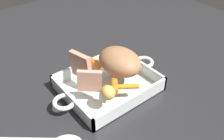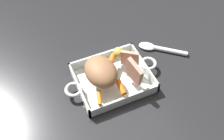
% 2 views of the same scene
% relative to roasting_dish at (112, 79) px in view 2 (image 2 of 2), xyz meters
% --- Properties ---
extents(ground_plane, '(1.69, 1.69, 0.00)m').
position_rel_roasting_dish_xyz_m(ground_plane, '(0.00, 0.00, -0.02)').
color(ground_plane, '#232326').
extents(roasting_dish, '(0.38, 0.24, 0.05)m').
position_rel_roasting_dish_xyz_m(roasting_dish, '(0.00, 0.00, 0.00)').
color(roasting_dish, silver).
rests_on(roasting_dish, ground_plane).
extents(pork_roast, '(0.13, 0.16, 0.08)m').
position_rel_roasting_dish_xyz_m(pork_roast, '(-0.05, -0.00, 0.07)').
color(pork_roast, '#9B6945').
rests_on(pork_roast, roasting_dish).
extents(roast_slice_outer, '(0.07, 0.06, 0.07)m').
position_rel_roasting_dish_xyz_m(roast_slice_outer, '(0.08, 0.02, 0.07)').
color(roast_slice_outer, tan).
rests_on(roast_slice_outer, roasting_dish).
extents(roast_slice_thick, '(0.03, 0.09, 0.09)m').
position_rel_roasting_dish_xyz_m(roast_slice_thick, '(0.06, -0.05, 0.07)').
color(roast_slice_thick, tan).
rests_on(roast_slice_thick, roasting_dish).
extents(baby_carrot_southeast, '(0.06, 0.06, 0.03)m').
position_rel_roasting_dish_xyz_m(baby_carrot_southeast, '(0.02, 0.05, 0.04)').
color(baby_carrot_southeast, orange).
rests_on(baby_carrot_southeast, roasting_dish).
extents(baby_carrot_center_left, '(0.03, 0.06, 0.01)m').
position_rel_roasting_dish_xyz_m(baby_carrot_center_left, '(-0.09, -0.08, 0.04)').
color(baby_carrot_center_left, orange).
rests_on(baby_carrot_center_left, roasting_dish).
extents(baby_carrot_short, '(0.02, 0.06, 0.03)m').
position_rel_roasting_dish_xyz_m(baby_carrot_short, '(-0.00, -0.08, 0.04)').
color(baby_carrot_short, orange).
rests_on(baby_carrot_short, roasting_dish).
extents(baby_carrot_southwest, '(0.06, 0.05, 0.02)m').
position_rel_roasting_dish_xyz_m(baby_carrot_southwest, '(-0.01, 0.08, 0.04)').
color(baby_carrot_southwest, orange).
rests_on(baby_carrot_southwest, roasting_dish).
extents(potato_whole, '(0.05, 0.05, 0.04)m').
position_rel_roasting_dish_xyz_m(potato_whole, '(0.06, 0.08, 0.05)').
color(potato_whole, gold).
rests_on(potato_whole, roasting_dish).
extents(serving_spoon, '(0.19, 0.16, 0.02)m').
position_rel_roasting_dish_xyz_m(serving_spoon, '(0.25, 0.08, -0.01)').
color(serving_spoon, white).
rests_on(serving_spoon, ground_plane).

